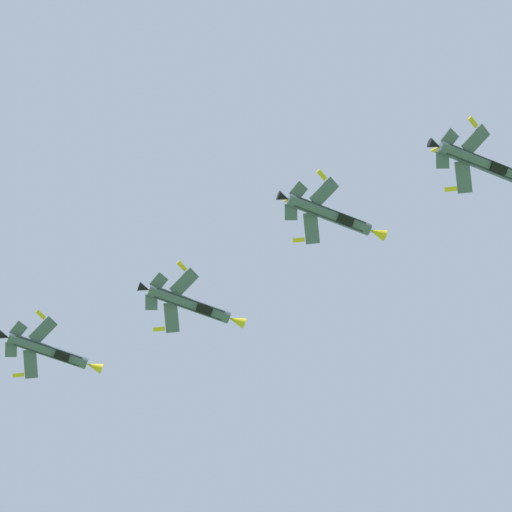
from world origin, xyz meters
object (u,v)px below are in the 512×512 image
Objects in this scene: fighter_jet_left_wing at (483,164)px; fighter_jet_right_wing at (331,215)px; fighter_jet_right_outer at (50,352)px; fighter_jet_left_outer at (191,305)px.

fighter_jet_right_wing reaches higher than fighter_jet_left_wing.
fighter_jet_right_outer reaches higher than fighter_jet_left_wing.
fighter_jet_right_outer is at bearing -140.56° from fighter_jet_right_wing.
fighter_jet_right_outer is at bearing -134.97° from fighter_jet_left_outer.
fighter_jet_left_outer is (-23.66, 37.39, 0.51)m from fighter_jet_left_wing.
fighter_jet_left_outer reaches higher than fighter_jet_left_wing.
fighter_jet_left_outer is 23.46m from fighter_jet_right_outer.
fighter_jet_right_outer is (-37.84, 55.90, 3.21)m from fighter_jet_left_wing.
fighter_jet_left_wing is 1.00× the size of fighter_jet_right_outer.
fighter_jet_right_outer reaches higher than fighter_jet_left_outer.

